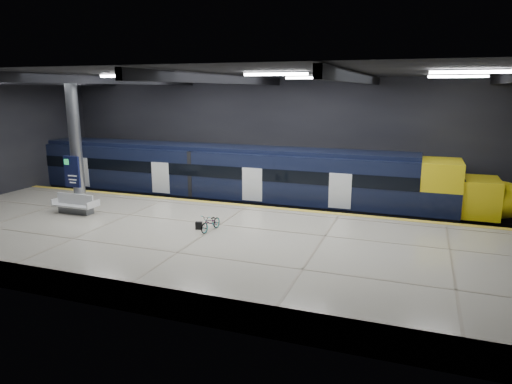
% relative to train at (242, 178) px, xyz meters
% --- Properties ---
extents(ground, '(30.00, 30.00, 0.00)m').
position_rel_train_xyz_m(ground, '(1.45, -5.50, -2.06)').
color(ground, black).
rests_on(ground, ground).
extents(room_shell, '(30.10, 16.10, 8.05)m').
position_rel_train_xyz_m(room_shell, '(1.45, -5.49, 3.66)').
color(room_shell, black).
rests_on(room_shell, ground).
extents(platform, '(30.00, 11.00, 1.10)m').
position_rel_train_xyz_m(platform, '(1.45, -8.00, -1.51)').
color(platform, beige).
rests_on(platform, ground).
extents(safety_strip, '(30.00, 0.40, 0.01)m').
position_rel_train_xyz_m(safety_strip, '(1.45, -2.75, -0.95)').
color(safety_strip, gold).
rests_on(safety_strip, platform).
extents(rails, '(30.00, 1.52, 0.16)m').
position_rel_train_xyz_m(rails, '(1.45, 0.00, -1.98)').
color(rails, gray).
rests_on(rails, ground).
extents(train, '(29.40, 2.84, 3.79)m').
position_rel_train_xyz_m(train, '(0.00, 0.00, 0.00)').
color(train, black).
rests_on(train, ground).
extents(bench, '(2.31, 0.98, 1.02)m').
position_rel_train_xyz_m(bench, '(-6.29, -7.16, -0.60)').
color(bench, '#595B60').
rests_on(bench, platform).
extents(bicycle, '(0.71, 1.51, 0.76)m').
position_rel_train_xyz_m(bicycle, '(1.49, -7.52, -0.58)').
color(bicycle, '#99999E').
rests_on(bicycle, platform).
extents(pannier_bag, '(0.34, 0.26, 0.35)m').
position_rel_train_xyz_m(pannier_bag, '(0.89, -7.52, -0.78)').
color(pannier_bag, black).
rests_on(pannier_bag, platform).
extents(info_column, '(0.90, 0.78, 6.90)m').
position_rel_train_xyz_m(info_column, '(-6.55, -6.52, 2.40)').
color(info_column, '#9EA0A5').
rests_on(info_column, platform).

